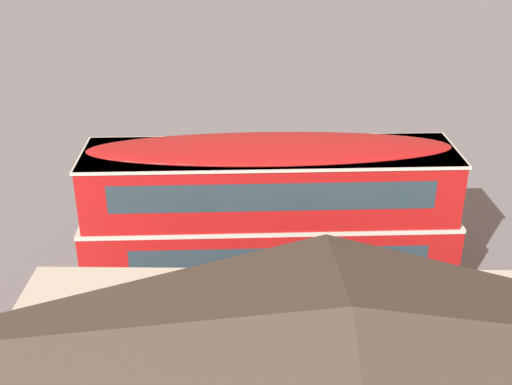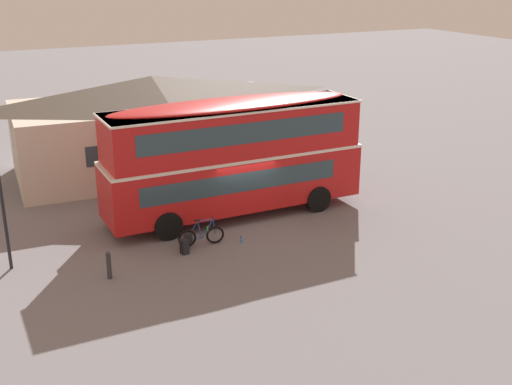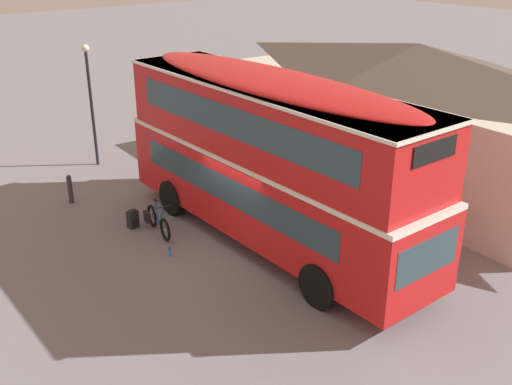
{
  "view_description": "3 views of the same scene",
  "coord_description": "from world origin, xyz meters",
  "px_view_note": "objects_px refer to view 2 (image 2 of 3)",
  "views": [
    {
      "loc": [
        0.94,
        17.01,
        11.22
      ],
      "look_at": [
        0.36,
        -1.28,
        2.32
      ],
      "focal_mm": 45.34,
      "sensor_mm": 36.0,
      "label": 1
    },
    {
      "loc": [
        -9.97,
        -21.83,
        9.78
      ],
      "look_at": [
        0.27,
        -0.83,
        1.42
      ],
      "focal_mm": 45.16,
      "sensor_mm": 36.0,
      "label": 2
    },
    {
      "loc": [
        11.79,
        -8.98,
        8.01
      ],
      "look_at": [
        0.35,
        -0.01,
        1.78
      ],
      "focal_mm": 42.1,
      "sensor_mm": 36.0,
      "label": 3
    }
  ],
  "objects_px": {
    "double_decker_bus": "(234,153)",
    "street_lamp": "(1,191)",
    "kerb_bollard": "(109,265)",
    "touring_bicycle": "(200,236)",
    "backpack_on_ground": "(184,246)",
    "water_bottle_blue_sports": "(241,240)"
  },
  "relations": [
    {
      "from": "touring_bicycle",
      "to": "street_lamp",
      "type": "height_order",
      "value": "street_lamp"
    },
    {
      "from": "double_decker_bus",
      "to": "street_lamp",
      "type": "xyz_separation_m",
      "value": [
        -8.85,
        -1.18,
        0.15
      ]
    },
    {
      "from": "backpack_on_ground",
      "to": "water_bottle_blue_sports",
      "type": "height_order",
      "value": "backpack_on_ground"
    },
    {
      "from": "touring_bicycle",
      "to": "backpack_on_ground",
      "type": "xyz_separation_m",
      "value": [
        -0.74,
        -0.4,
        -0.07
      ]
    },
    {
      "from": "touring_bicycle",
      "to": "street_lamp",
      "type": "distance_m",
      "value": 6.96
    },
    {
      "from": "touring_bicycle",
      "to": "backpack_on_ground",
      "type": "distance_m",
      "value": 0.85
    },
    {
      "from": "touring_bicycle",
      "to": "water_bottle_blue_sports",
      "type": "bearing_deg",
      "value": -16.93
    },
    {
      "from": "backpack_on_ground",
      "to": "street_lamp",
      "type": "xyz_separation_m",
      "value": [
        -5.7,
        1.46,
        2.49
      ]
    },
    {
      "from": "street_lamp",
      "to": "backpack_on_ground",
      "type": "bearing_deg",
      "value": -14.38
    },
    {
      "from": "backpack_on_ground",
      "to": "water_bottle_blue_sports",
      "type": "relative_size",
      "value": 2.23
    },
    {
      "from": "touring_bicycle",
      "to": "backpack_on_ground",
      "type": "relative_size",
      "value": 2.94
    },
    {
      "from": "water_bottle_blue_sports",
      "to": "kerb_bollard",
      "type": "xyz_separation_m",
      "value": [
        -5.06,
        -0.7,
        0.38
      ]
    },
    {
      "from": "backpack_on_ground",
      "to": "kerb_bollard",
      "type": "bearing_deg",
      "value": -165.53
    },
    {
      "from": "street_lamp",
      "to": "kerb_bollard",
      "type": "distance_m",
      "value": 4.25
    },
    {
      "from": "water_bottle_blue_sports",
      "to": "kerb_bollard",
      "type": "bearing_deg",
      "value": -172.1
    },
    {
      "from": "water_bottle_blue_sports",
      "to": "street_lamp",
      "type": "height_order",
      "value": "street_lamp"
    },
    {
      "from": "water_bottle_blue_sports",
      "to": "double_decker_bus",
      "type": "bearing_deg",
      "value": 70.35
    },
    {
      "from": "double_decker_bus",
      "to": "water_bottle_blue_sports",
      "type": "height_order",
      "value": "double_decker_bus"
    },
    {
      "from": "water_bottle_blue_sports",
      "to": "touring_bicycle",
      "type": "bearing_deg",
      "value": 163.07
    },
    {
      "from": "touring_bicycle",
      "to": "street_lamp",
      "type": "relative_size",
      "value": 0.38
    },
    {
      "from": "double_decker_bus",
      "to": "backpack_on_ground",
      "type": "height_order",
      "value": "double_decker_bus"
    },
    {
      "from": "touring_bicycle",
      "to": "backpack_on_ground",
      "type": "bearing_deg",
      "value": -151.46
    }
  ]
}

